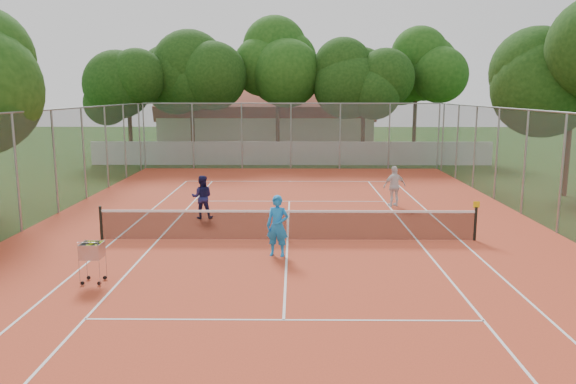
{
  "coord_description": "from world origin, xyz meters",
  "views": [
    {
      "loc": [
        0.21,
        -17.31,
        4.64
      ],
      "look_at": [
        0.0,
        1.5,
        1.3
      ],
      "focal_mm": 35.0,
      "sensor_mm": 36.0,
      "label": 1
    }
  ],
  "objects_px": {
    "tennis_net": "(287,225)",
    "ball_hopper": "(93,261)",
    "clubhouse": "(267,123)",
    "player_far_left": "(202,197)",
    "player_near": "(278,226)",
    "player_far_right": "(395,186)"
  },
  "relations": [
    {
      "from": "tennis_net",
      "to": "player_near",
      "type": "distance_m",
      "value": 1.82
    },
    {
      "from": "tennis_net",
      "to": "clubhouse",
      "type": "bearing_deg",
      "value": 93.95
    },
    {
      "from": "player_far_right",
      "to": "ball_hopper",
      "type": "relative_size",
      "value": 1.5
    },
    {
      "from": "player_near",
      "to": "ball_hopper",
      "type": "xyz_separation_m",
      "value": [
        -4.46,
        -2.39,
        -0.33
      ]
    },
    {
      "from": "player_far_left",
      "to": "player_near",
      "type": "bearing_deg",
      "value": 117.62
    },
    {
      "from": "player_near",
      "to": "player_far_right",
      "type": "bearing_deg",
      "value": 70.94
    },
    {
      "from": "tennis_net",
      "to": "clubhouse",
      "type": "distance_m",
      "value": 29.12
    },
    {
      "from": "tennis_net",
      "to": "clubhouse",
      "type": "xyz_separation_m",
      "value": [
        -2.0,
        29.0,
        1.69
      ]
    },
    {
      "from": "tennis_net",
      "to": "player_far_left",
      "type": "xyz_separation_m",
      "value": [
        -3.21,
        3.07,
        0.32
      ]
    },
    {
      "from": "clubhouse",
      "to": "player_far_left",
      "type": "height_order",
      "value": "clubhouse"
    },
    {
      "from": "player_near",
      "to": "ball_hopper",
      "type": "relative_size",
      "value": 1.59
    },
    {
      "from": "tennis_net",
      "to": "ball_hopper",
      "type": "bearing_deg",
      "value": -138.76
    },
    {
      "from": "tennis_net",
      "to": "ball_hopper",
      "type": "height_order",
      "value": "ball_hopper"
    },
    {
      "from": "player_far_left",
      "to": "clubhouse",
      "type": "bearing_deg",
      "value": -96.42
    },
    {
      "from": "clubhouse",
      "to": "player_near",
      "type": "bearing_deg",
      "value": -86.77
    },
    {
      "from": "player_far_right",
      "to": "ball_hopper",
      "type": "distance_m",
      "value": 13.17
    },
    {
      "from": "tennis_net",
      "to": "ball_hopper",
      "type": "xyz_separation_m",
      "value": [
        -4.73,
        -4.14,
        0.06
      ]
    },
    {
      "from": "clubhouse",
      "to": "player_near",
      "type": "distance_m",
      "value": 30.83
    },
    {
      "from": "player_far_left",
      "to": "player_far_right",
      "type": "height_order",
      "value": "player_far_right"
    },
    {
      "from": "player_far_right",
      "to": "ball_hopper",
      "type": "xyz_separation_m",
      "value": [
        -9.06,
        -9.56,
        -0.28
      ]
    },
    {
      "from": "clubhouse",
      "to": "player_far_right",
      "type": "bearing_deg",
      "value": -74.98
    },
    {
      "from": "tennis_net",
      "to": "ball_hopper",
      "type": "distance_m",
      "value": 6.29
    }
  ]
}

